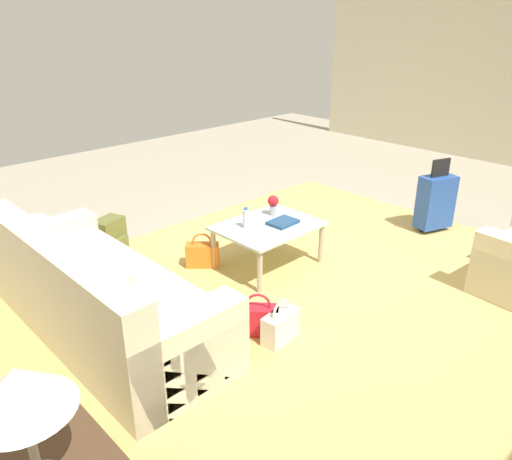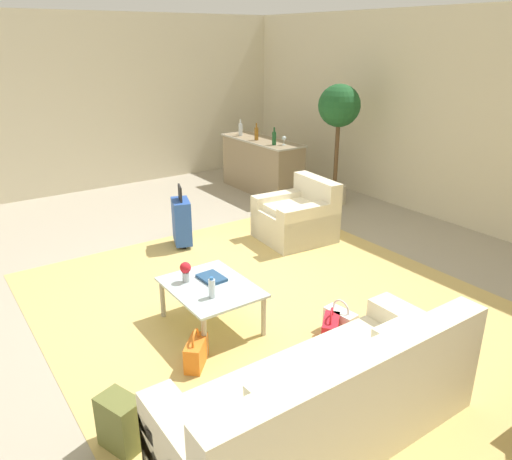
{
  "view_description": "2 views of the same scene",
  "coord_description": "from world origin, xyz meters",
  "views": [
    {
      "loc": [
        3.57,
        2.61,
        2.31
      ],
      "look_at": [
        0.84,
        -0.21,
        0.61
      ],
      "focal_mm": 35.0,
      "sensor_mm": 36.0,
      "label": 1
    },
    {
      "loc": [
        4.16,
        -2.59,
        2.68
      ],
      "look_at": [
        0.19,
        0.18,
        0.8
      ],
      "focal_mm": 35.0,
      "sensor_mm": 36.0,
      "label": 2
    }
  ],
  "objects": [
    {
      "name": "water_bottle",
      "position": [
        0.6,
        -0.6,
        0.53
      ],
      "size": [
        0.06,
        0.06,
        0.2
      ],
      "color": "silver",
      "rests_on": "coffee_table"
    },
    {
      "name": "backpack_olive",
      "position": [
        1.4,
        -1.79,
        0.19
      ],
      "size": [
        0.35,
        0.32,
        0.4
      ],
      "color": "olive",
      "rests_on": "ground"
    },
    {
      "name": "ground_plane",
      "position": [
        0.0,
        0.0,
        0.0
      ],
      "size": [
        12.0,
        12.0,
        0.0
      ],
      "primitive_type": "plane",
      "color": "#A89E89"
    },
    {
      "name": "handbag_orange",
      "position": [
        0.88,
        -0.93,
        0.13
      ],
      "size": [
        0.33,
        0.32,
        0.36
      ],
      "color": "orange",
      "rests_on": "ground"
    },
    {
      "name": "handbag_red",
      "position": [
        1.28,
        0.27,
        0.13
      ],
      "size": [
        0.32,
        0.33,
        0.36
      ],
      "color": "red",
      "rests_on": "ground"
    },
    {
      "name": "handbag_white",
      "position": [
        1.22,
        0.45,
        0.13
      ],
      "size": [
        0.33,
        0.18,
        0.36
      ],
      "color": "white",
      "rests_on": "ground"
    },
    {
      "name": "suitcase_blue",
      "position": [
        -1.6,
        0.2,
        0.36
      ],
      "size": [
        0.45,
        0.34,
        0.85
      ],
      "color": "#2851AD",
      "rests_on": "ground"
    },
    {
      "name": "flower_vase",
      "position": [
        0.18,
        -0.65,
        0.56
      ],
      "size": [
        0.11,
        0.11,
        0.21
      ],
      "color": "#B2B7BC",
      "rests_on": "coffee_table"
    },
    {
      "name": "coffee_table",
      "position": [
        0.4,
        -0.5,
        0.38
      ],
      "size": [
        0.96,
        0.74,
        0.44
      ],
      "color": "silver",
      "rests_on": "ground"
    },
    {
      "name": "coffee_table_book",
      "position": [
        0.28,
        -0.42,
        0.45
      ],
      "size": [
        0.29,
        0.22,
        0.03
      ],
      "primitive_type": "cube",
      "rotation": [
        0.0,
        0.0,
        0.04
      ],
      "color": "navy",
      "rests_on": "coffee_table"
    },
    {
      "name": "table_lamp",
      "position": [
        3.2,
        1.0,
        1.05
      ],
      "size": [
        0.4,
        0.4,
        0.56
      ],
      "color": "#ADA899",
      "rests_on": "side_table"
    },
    {
      "name": "area_rug",
      "position": [
        0.6,
        0.2,
        0.0
      ],
      "size": [
        5.2,
        4.4,
        0.01
      ],
      "primitive_type": "cube",
      "color": "tan",
      "rests_on": "ground"
    },
    {
      "name": "couch",
      "position": [
        2.19,
        -0.6,
        0.3
      ],
      "size": [
        0.91,
        2.31,
        0.87
      ],
      "color": "beige",
      "rests_on": "ground"
    }
  ]
}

